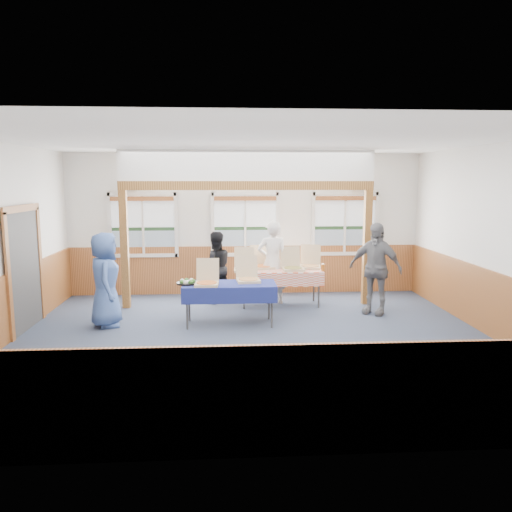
{
  "coord_description": "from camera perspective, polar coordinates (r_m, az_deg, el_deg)",
  "views": [
    {
      "loc": [
        -0.47,
        -7.86,
        2.59
      ],
      "look_at": [
        0.09,
        1.0,
        1.24
      ],
      "focal_mm": 35.0,
      "sensor_mm": 36.0,
      "label": 1
    }
  ],
  "objects": [
    {
      "name": "post_right",
      "position": [
        10.68,
        12.56,
        0.93
      ],
      "size": [
        0.15,
        0.15,
        2.4
      ],
      "primitive_type": "cube",
      "color": "#5C3714",
      "rests_on": "floor"
    },
    {
      "name": "wainscot_right",
      "position": [
        9.26,
        25.28,
        -4.95
      ],
      "size": [
        0.05,
        6.98,
        1.1
      ],
      "primitive_type": "cube",
      "color": "brown",
      "rests_on": "floor"
    },
    {
      "name": "post_left",
      "position": [
        10.46,
        -14.78,
        0.69
      ],
      "size": [
        0.15,
        0.15,
        2.4
      ],
      "primitive_type": "cube",
      "color": "#5C3714",
      "rests_on": "floor"
    },
    {
      "name": "pizza_box_a",
      "position": [
        8.88,
        -5.64,
        -2.89
      ],
      "size": [
        0.43,
        0.52,
        0.45
      ],
      "rotation": [
        0.0,
        0.0,
        -0.05
      ],
      "color": "tan",
      "rests_on": "table_left"
    },
    {
      "name": "woman_black",
      "position": [
        10.6,
        -4.68,
        -1.32
      ],
      "size": [
        0.86,
        0.74,
        1.53
      ],
      "primitive_type": "imported",
      "rotation": [
        0.0,
        0.0,
        3.39
      ],
      "color": "black",
      "rests_on": "floor"
    },
    {
      "name": "woman_white",
      "position": [
        10.52,
        1.9,
        -0.72
      ],
      "size": [
        0.65,
        0.43,
        1.76
      ],
      "primitive_type": "imported",
      "rotation": [
        0.0,
        0.0,
        3.13
      ],
      "color": "silver",
      "rests_on": "floor"
    },
    {
      "name": "cased_opening",
      "position": [
        9.56,
        -24.99,
        -1.47
      ],
      "size": [
        0.06,
        1.3,
        2.1
      ],
      "primitive_type": "cube",
      "color": "#363636",
      "rests_on": "wall_left"
    },
    {
      "name": "pizza_box_d",
      "position": [
        10.54,
        0.73,
        -1.02
      ],
      "size": [
        0.52,
        0.59,
        0.47
      ],
      "rotation": [
        0.0,
        0.0,
        0.19
      ],
      "color": "tan",
      "rests_on": "table_right"
    },
    {
      "name": "cross_beam",
      "position": [
        10.17,
        -0.98,
        8.06
      ],
      "size": [
        5.15,
        0.18,
        0.18
      ],
      "primitive_type": "cube",
      "color": "#5C3714",
      "rests_on": "post_left"
    },
    {
      "name": "ceiling",
      "position": [
        7.9,
        -0.2,
        13.04
      ],
      "size": [
        8.0,
        8.0,
        0.0
      ],
      "primitive_type": "plane",
      "rotation": [
        3.14,
        0.0,
        0.0
      ],
      "color": "white",
      "rests_on": "wall_back"
    },
    {
      "name": "pizza_box_b",
      "position": [
        9.15,
        -0.91,
        -2.51
      ],
      "size": [
        0.45,
        0.53,
        0.45
      ],
      "rotation": [
        0.0,
        0.0,
        0.09
      ],
      "color": "tan",
      "rests_on": "table_left"
    },
    {
      "name": "wainscot_front",
      "position": [
        4.86,
        2.36,
        -16.21
      ],
      "size": [
        7.98,
        0.05,
        1.1
      ],
      "primitive_type": "cube",
      "color": "brown",
      "rests_on": "floor"
    },
    {
      "name": "wall_right",
      "position": [
        9.1,
        25.84,
        1.51
      ],
      "size": [
        0.0,
        8.0,
        8.0
      ],
      "primitive_type": "plane",
      "rotation": [
        1.57,
        0.0,
        -1.57
      ],
      "color": "silver",
      "rests_on": "floor"
    },
    {
      "name": "pizza_box_f",
      "position": [
        10.61,
        6.22,
        -1.0
      ],
      "size": [
        0.52,
        0.59,
        0.47
      ],
      "rotation": [
        0.0,
        0.0,
        -0.18
      ],
      "color": "tan",
      "rests_on": "table_right"
    },
    {
      "name": "floor",
      "position": [
        8.29,
        -0.19,
        -9.58
      ],
      "size": [
        8.0,
        8.0,
        0.0
      ],
      "primitive_type": "plane",
      "color": "#2C3647",
      "rests_on": "ground"
    },
    {
      "name": "table_left",
      "position": [
        9.01,
        -3.07,
        -3.54
      ],
      "size": [
        1.81,
        1.26,
        0.76
      ],
      "rotation": [
        0.0,
        0.0,
        -0.32
      ],
      "color": "#363636",
      "rests_on": "floor"
    },
    {
      "name": "man_blue",
      "position": [
        9.26,
        -16.85,
        -2.61
      ],
      "size": [
        0.7,
        0.92,
        1.69
      ],
      "primitive_type": "imported",
      "rotation": [
        0.0,
        0.0,
        1.78
      ],
      "color": "#3B5894",
      "rests_on": "floor"
    },
    {
      "name": "wall_back",
      "position": [
        11.42,
        -1.25,
        3.64
      ],
      "size": [
        8.0,
        0.0,
        8.0
      ],
      "primitive_type": "plane",
      "rotation": [
        1.57,
        0.0,
        0.0
      ],
      "color": "silver",
      "rests_on": "floor"
    },
    {
      "name": "table_right",
      "position": [
        10.41,
        2.77,
        -1.88
      ],
      "size": [
        1.87,
        1.34,
        0.76
      ],
      "rotation": [
        0.0,
        0.0,
        -0.35
      ],
      "color": "#363636",
      "rests_on": "floor"
    },
    {
      "name": "wainscot_left",
      "position": [
        8.85,
        -26.98,
        -5.67
      ],
      "size": [
        0.05,
        6.98,
        1.1
      ],
      "primitive_type": "cube",
      "color": "brown",
      "rests_on": "floor"
    },
    {
      "name": "wall_front",
      "position": [
        4.5,
        2.48,
        -4.12
      ],
      "size": [
        8.0,
        0.0,
        8.0
      ],
      "primitive_type": "plane",
      "rotation": [
        -1.57,
        0.0,
        0.0
      ],
      "color": "silver",
      "rests_on": "floor"
    },
    {
      "name": "window_left",
      "position": [
        11.5,
        -12.8,
        3.87
      ],
      "size": [
        1.56,
        0.1,
        1.46
      ],
      "color": "silver",
      "rests_on": "wall_back"
    },
    {
      "name": "pizza_box_c",
      "position": [
        10.23,
        -1.33,
        -1.31
      ],
      "size": [
        0.44,
        0.53,
        0.46
      ],
      "rotation": [
        0.0,
        0.0,
        -0.03
      ],
      "color": "tan",
      "rests_on": "table_right"
    },
    {
      "name": "veggie_tray",
      "position": [
        9.01,
        -7.85,
        -2.99
      ],
      "size": [
        0.38,
        0.38,
        0.09
      ],
      "color": "black",
      "rests_on": "table_left"
    },
    {
      "name": "window_mid",
      "position": [
        11.37,
        -1.25,
        4.02
      ],
      "size": [
        1.56,
        0.1,
        1.46
      ],
      "color": "silver",
      "rests_on": "wall_back"
    },
    {
      "name": "pizza_box_e",
      "position": [
        10.34,
        4.18,
        -1.23
      ],
      "size": [
        0.47,
        0.55,
        0.46
      ],
      "rotation": [
        0.0,
        0.0,
        0.09
      ],
      "color": "tan",
      "rests_on": "table_right"
    },
    {
      "name": "person_grey",
      "position": [
        9.97,
        13.46,
        -1.39
      ],
      "size": [
        1.1,
        0.99,
        1.8
      ],
      "primitive_type": "imported",
      "rotation": [
        0.0,
        0.0,
        -0.66
      ],
      "color": "slate",
      "rests_on": "floor"
    },
    {
      "name": "window_right",
      "position": [
        11.69,
        10.12,
        4.02
      ],
      "size": [
        1.56,
        0.1,
        1.46
      ],
      "color": "silver",
      "rests_on": "wall_back"
    },
    {
      "name": "drink_glass",
      "position": [
        10.27,
        7.65,
        -1.31
      ],
      "size": [
        0.07,
        0.07,
        0.15
      ],
      "primitive_type": "cylinder",
      "color": "#A1561A",
      "rests_on": "table_right"
    },
    {
      "name": "wainscot_back",
      "position": [
        11.53,
        -1.23,
        -1.57
      ],
      "size": [
        7.98,
        0.05,
        1.1
      ],
      "primitive_type": "cube",
      "color": "brown",
      "rests_on": "floor"
    }
  ]
}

